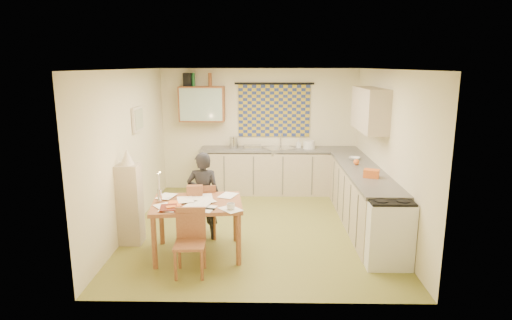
{
  "coord_description": "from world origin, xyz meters",
  "views": [
    {
      "loc": [
        0.09,
        -6.51,
        2.56
      ],
      "look_at": [
        -0.03,
        0.2,
        1.07
      ],
      "focal_mm": 30.0,
      "sensor_mm": 36.0,
      "label": 1
    }
  ],
  "objects_px": {
    "counter_right": "(362,198)",
    "dining_table": "(198,228)",
    "shelf_stand": "(130,204)",
    "counter_back": "(282,171)",
    "stove": "(387,231)",
    "person": "(204,196)",
    "chair_far": "(203,221)"
  },
  "relations": [
    {
      "from": "shelf_stand",
      "to": "person",
      "type": "bearing_deg",
      "value": 10.55
    },
    {
      "from": "counter_right",
      "to": "stove",
      "type": "xyz_separation_m",
      "value": [
        0.0,
        -1.42,
        -0.0
      ]
    },
    {
      "from": "counter_back",
      "to": "chair_far",
      "type": "xyz_separation_m",
      "value": [
        -1.29,
        -2.37,
        -0.19
      ]
    },
    {
      "from": "counter_right",
      "to": "counter_back",
      "type": "bearing_deg",
      "value": 124.81
    },
    {
      "from": "dining_table",
      "to": "person",
      "type": "relative_size",
      "value": 0.97
    },
    {
      "from": "counter_right",
      "to": "shelf_stand",
      "type": "relative_size",
      "value": 2.49
    },
    {
      "from": "chair_far",
      "to": "shelf_stand",
      "type": "bearing_deg",
      "value": 1.98
    },
    {
      "from": "counter_right",
      "to": "person",
      "type": "height_order",
      "value": "person"
    },
    {
      "from": "shelf_stand",
      "to": "dining_table",
      "type": "bearing_deg",
      "value": -19.08
    },
    {
      "from": "counter_right",
      "to": "dining_table",
      "type": "height_order",
      "value": "counter_right"
    },
    {
      "from": "counter_back",
      "to": "counter_right",
      "type": "xyz_separation_m",
      "value": [
        1.23,
        -1.77,
        -0.0
      ]
    },
    {
      "from": "dining_table",
      "to": "counter_right",
      "type": "bearing_deg",
      "value": 18.68
    },
    {
      "from": "dining_table",
      "to": "chair_far",
      "type": "xyz_separation_m",
      "value": [
        -0.01,
        0.59,
        -0.12
      ]
    },
    {
      "from": "dining_table",
      "to": "chair_far",
      "type": "bearing_deg",
      "value": 84.8
    },
    {
      "from": "counter_back",
      "to": "counter_right",
      "type": "relative_size",
      "value": 1.12
    },
    {
      "from": "chair_far",
      "to": "stove",
      "type": "bearing_deg",
      "value": 151.01
    },
    {
      "from": "stove",
      "to": "chair_far",
      "type": "relative_size",
      "value": 1.06
    },
    {
      "from": "person",
      "to": "shelf_stand",
      "type": "bearing_deg",
      "value": 11.0
    },
    {
      "from": "counter_right",
      "to": "person",
      "type": "xyz_separation_m",
      "value": [
        -2.5,
        -0.63,
        0.21
      ]
    },
    {
      "from": "shelf_stand",
      "to": "counter_back",
      "type": "bearing_deg",
      "value": 48.42
    },
    {
      "from": "counter_back",
      "to": "person",
      "type": "height_order",
      "value": "person"
    },
    {
      "from": "chair_far",
      "to": "shelf_stand",
      "type": "height_order",
      "value": "shelf_stand"
    },
    {
      "from": "shelf_stand",
      "to": "stove",
      "type": "bearing_deg",
      "value": -9.51
    },
    {
      "from": "counter_right",
      "to": "chair_far",
      "type": "relative_size",
      "value": 3.47
    },
    {
      "from": "stove",
      "to": "person",
      "type": "height_order",
      "value": "person"
    },
    {
      "from": "chair_far",
      "to": "shelf_stand",
      "type": "xyz_separation_m",
      "value": [
        -1.02,
        -0.23,
        0.33
      ]
    },
    {
      "from": "counter_right",
      "to": "person",
      "type": "relative_size",
      "value": 2.22
    },
    {
      "from": "counter_back",
      "to": "stove",
      "type": "bearing_deg",
      "value": -68.9
    },
    {
      "from": "stove",
      "to": "dining_table",
      "type": "distance_m",
      "value": 2.52
    },
    {
      "from": "stove",
      "to": "shelf_stand",
      "type": "distance_m",
      "value": 3.59
    },
    {
      "from": "counter_back",
      "to": "person",
      "type": "xyz_separation_m",
      "value": [
        -1.27,
        -2.41,
        0.21
      ]
    },
    {
      "from": "person",
      "to": "chair_far",
      "type": "bearing_deg",
      "value": -57.04
    }
  ]
}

